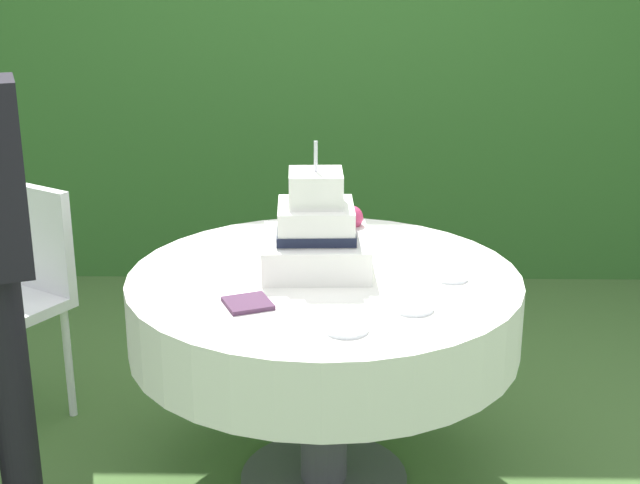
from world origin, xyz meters
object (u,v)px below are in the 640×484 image
object	(u,v)px
serving_plate_near	(413,308)
serving_plate_far	(318,227)
wedding_cake	(317,234)
garden_chair	(14,282)
cake_table	(324,313)
napkin_stack	(248,303)
serving_plate_right	(346,329)
serving_plate_left	(452,277)

from	to	relation	value
serving_plate_near	serving_plate_far	distance (m)	0.80
wedding_cake	garden_chair	size ratio (longest dim) A/B	0.47
cake_table	wedding_cake	distance (m)	0.25
cake_table	garden_chair	bearing A→B (deg)	158.75
serving_plate_far	cake_table	bearing A→B (deg)	-86.69
wedding_cake	napkin_stack	distance (m)	0.38
serving_plate_far	napkin_stack	size ratio (longest dim) A/B	1.16
wedding_cake	serving_plate_right	world-z (taller)	wedding_cake
serving_plate_far	serving_plate_near	bearing A→B (deg)	-69.10
serving_plate_right	garden_chair	xyz separation A→B (m)	(-1.22, 0.87, -0.21)
wedding_cake	napkin_stack	size ratio (longest dim) A/B	3.29
serving_plate_left	garden_chair	bearing A→B (deg)	162.93
serving_plate_far	wedding_cake	bearing A→B (deg)	-89.63
serving_plate_far	serving_plate_left	distance (m)	0.66
serving_plate_far	serving_plate_right	size ratio (longest dim) A/B	1.22
serving_plate_far	napkin_stack	bearing A→B (deg)	-104.70
garden_chair	wedding_cake	bearing A→B (deg)	-18.82
cake_table	wedding_cake	world-z (taller)	wedding_cake
serving_plate_left	garden_chair	world-z (taller)	garden_chair
serving_plate_near	serving_plate_left	xyz separation A→B (m)	(0.14, 0.25, 0.00)
garden_chair	serving_plate_left	bearing A→B (deg)	-17.07
wedding_cake	napkin_stack	bearing A→B (deg)	-121.63
serving_plate_left	serving_plate_right	world-z (taller)	same
napkin_stack	serving_plate_right	bearing A→B (deg)	-31.56
serving_plate_near	napkin_stack	world-z (taller)	napkin_stack
serving_plate_far	serving_plate_right	xyz separation A→B (m)	(0.09, -0.90, 0.00)
serving_plate_left	napkin_stack	bearing A→B (deg)	-160.16
serving_plate_far	garden_chair	world-z (taller)	garden_chair
cake_table	napkin_stack	bearing A→B (deg)	-131.13
serving_plate_near	garden_chair	xyz separation A→B (m)	(-1.41, 0.72, -0.21)
cake_table	garden_chair	xyz separation A→B (m)	(-1.15, 0.45, -0.08)
serving_plate_right	serving_plate_left	bearing A→B (deg)	50.03
wedding_cake	serving_plate_right	size ratio (longest dim) A/B	3.46
serving_plate_near	serving_plate_right	bearing A→B (deg)	-142.43
cake_table	serving_plate_far	size ratio (longest dim) A/B	8.47
serving_plate_left	serving_plate_far	bearing A→B (deg)	130.12
serving_plate_near	serving_plate_far	xyz separation A→B (m)	(-0.29, 0.75, 0.00)
garden_chair	napkin_stack	bearing A→B (deg)	-36.77
serving_plate_left	garden_chair	distance (m)	1.63
cake_table	serving_plate_left	bearing A→B (deg)	-3.99
serving_plate_left	serving_plate_right	size ratio (longest dim) A/B	0.84
wedding_cake	serving_plate_near	distance (m)	0.45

